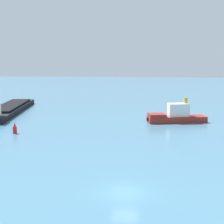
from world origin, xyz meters
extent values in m
plane|color=teal|center=(0.00, 0.00, 0.00)|extent=(400.00, 400.00, 0.00)
cube|color=black|center=(-31.34, 45.47, 0.59)|extent=(10.22, 31.70, 1.18)
cube|color=black|center=(-31.56, 46.96, 1.43)|extent=(8.00, 22.32, 0.50)
cube|color=black|center=(-33.56, 60.51, 0.65)|extent=(4.38, 1.52, 1.06)
cube|color=maroon|center=(7.79, 36.89, 0.62)|extent=(12.22, 5.80, 1.24)
cube|color=maroon|center=(3.76, 36.00, 1.54)|extent=(3.87, 3.64, 0.60)
cube|color=white|center=(8.08, 36.96, 2.54)|extent=(4.49, 3.01, 2.60)
cylinder|color=gold|center=(9.51, 37.27, 4.44)|extent=(0.70, 0.70, 1.20)
cylinder|color=black|center=(1.94, 35.60, 0.74)|extent=(0.44, 0.75, 0.70)
cylinder|color=red|center=(-20.81, 23.32, 0.60)|extent=(0.70, 0.70, 1.20)
cone|color=red|center=(-20.81, 23.32, 1.55)|extent=(0.49, 0.49, 0.70)
camera|label=1|loc=(2.12, -30.47, 12.82)|focal=53.26mm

